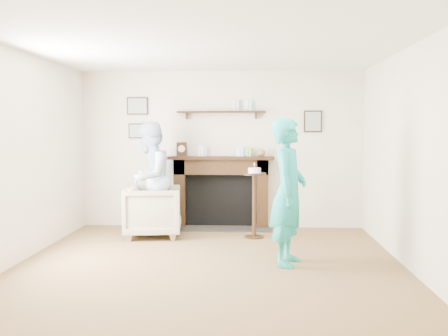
{
  "coord_description": "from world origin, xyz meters",
  "views": [
    {
      "loc": [
        0.49,
        -5.48,
        1.56
      ],
      "look_at": [
        0.13,
        0.9,
        1.08
      ],
      "focal_mm": 40.0,
      "sensor_mm": 36.0,
      "label": 1
    }
  ],
  "objects": [
    {
      "name": "room_shell",
      "position": [
        -0.0,
        0.69,
        1.62
      ],
      "size": [
        4.54,
        5.02,
        2.52
      ],
      "color": "silver",
      "rests_on": "ground"
    },
    {
      "name": "armchair",
      "position": [
        -0.96,
        1.71,
        0.0
      ],
      "size": [
        0.92,
        0.9,
        0.75
      ],
      "primitive_type": "imported",
      "rotation": [
        0.0,
        0.0,
        1.71
      ],
      "color": "tan",
      "rests_on": "ground"
    },
    {
      "name": "woman",
      "position": [
        0.91,
        0.27,
        0.0
      ],
      "size": [
        0.55,
        0.7,
        1.7
      ],
      "primitive_type": "imported",
      "rotation": [
        0.0,
        0.0,
        1.31
      ],
      "color": "#1EADA5",
      "rests_on": "ground"
    },
    {
      "name": "pedestal_table",
      "position": [
        0.53,
        1.7,
        0.67
      ],
      "size": [
        0.34,
        0.34,
        1.09
      ],
      "color": "black",
      "rests_on": "ground"
    },
    {
      "name": "ground",
      "position": [
        0.0,
        0.0,
        0.0
      ],
      "size": [
        5.0,
        5.0,
        0.0
      ],
      "primitive_type": "plane",
      "color": "brown",
      "rests_on": "ground"
    },
    {
      "name": "man",
      "position": [
        -1.04,
        1.85,
        0.0
      ],
      "size": [
        0.8,
        0.94,
        1.68
      ],
      "primitive_type": "imported",
      "rotation": [
        0.0,
        0.0,
        -1.78
      ],
      "color": "silver",
      "rests_on": "ground"
    }
  ]
}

